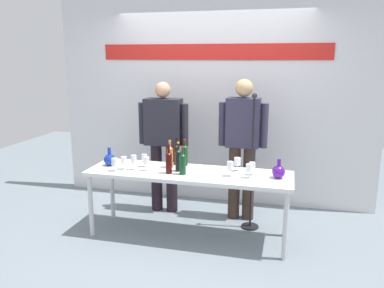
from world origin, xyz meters
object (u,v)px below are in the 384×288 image
Objects in this scene: wine_glass_left_2 at (115,162)px; microphone_stand at (251,184)px; wine_bottle_2 at (185,154)px; wine_glass_right_2 at (237,162)px; decanter_blue_left at (110,159)px; presenter_left at (164,138)px; wine_glass_right_0 at (252,166)px; wine_glass_right_1 at (249,168)px; wine_bottle_4 at (183,163)px; wine_bottle_5 at (178,159)px; wine_bottle_0 at (170,156)px; wine_glass_left_1 at (146,161)px; presenter_right at (243,141)px; display_table at (189,177)px; wine_glass_right_3 at (230,166)px; wine_bottle_3 at (177,153)px; wine_glass_left_4 at (124,161)px; wine_glass_left_0 at (134,160)px; wine_glass_left_3 at (144,158)px; decanter_blue_right at (279,171)px; wine_bottle_1 at (169,161)px.

microphone_stand is (1.40, 0.56, -0.32)m from wine_glass_left_2.
wine_bottle_2 reaches higher than wine_glass_right_2.
wine_bottle_2 is at bearing 14.71° from decanter_blue_left.
presenter_left is 1.23m from microphone_stand.
wine_glass_right_1 is at bearing -99.15° from wine_glass_right_0.
microphone_stand is at bearing 95.40° from wine_glass_right_0.
wine_bottle_4 is (0.07, -0.33, -0.01)m from wine_bottle_2.
microphone_stand reaches higher than wine_bottle_5.
wine_bottle_0 reaches higher than wine_glass_right_2.
wine_glass_left_1 is 1.05× the size of wine_glass_right_2.
wine_bottle_5 is (-0.60, -0.64, -0.09)m from presenter_right.
microphone_stand reaches higher than display_table.
wine_glass_right_0 is 0.24m from wine_glass_right_3.
wine_bottle_3 is at bearing 166.97° from wine_glass_right_0.
wine_bottle_3 is (-0.70, -0.38, -0.10)m from presenter_right.
wine_bottle_0 is 1.02× the size of wine_bottle_2.
wine_bottle_2 is 0.23m from wine_bottle_5.
microphone_stand is (0.75, 0.39, -0.35)m from wine_bottle_5.
wine_bottle_2 is at bearing -46.53° from presenter_left.
microphone_stand reaches higher than wine_glass_left_2.
wine_bottle_2 reaches higher than decanter_blue_left.
decanter_blue_left is 0.69× the size of wine_bottle_4.
wine_glass_left_4 is at bearing -106.42° from presenter_left.
presenter_left is at bearing 153.31° from wine_glass_right_0.
microphone_stand is at bearing -60.02° from presenter_right.
wine_bottle_0 is 1.88× the size of wine_glass_left_0.
wine_glass_left_3 is at bearing -164.46° from microphone_stand.
wine_glass_left_4 is (-0.70, -0.09, 0.16)m from display_table.
wine_bottle_4 is 1.92× the size of wine_glass_right_3.
wine_glass_left_2 is 1.00× the size of wine_glass_left_4.
decanter_blue_left reaches higher than decanter_blue_right.
wine_bottle_2 is at bearing 88.28° from wine_bottle_5.
decanter_blue_left is 1.43× the size of wine_glass_right_1.
wine_bottle_0 is at bearing 155.39° from display_table.
decanter_blue_left reaches higher than wine_glass_right_3.
wine_bottle_1 is at bearing -151.06° from display_table.
wine_bottle_3 is 0.37m from wine_glass_left_3.
wine_glass_right_3 is (-0.04, -0.21, 0.01)m from wine_glass_right_2.
microphone_stand is at bearing 20.86° from wine_glass_left_0.
wine_bottle_2 is 0.57m from wine_glass_left_0.
presenter_left is 0.97× the size of presenter_right.
wine_bottle_1 is 2.00× the size of wine_glass_left_1.
presenter_left is at bearing 82.08° from wine_glass_left_0.
decanter_blue_left is at bearing 128.78° from wine_glass_left_2.
wine_bottle_2 is 0.45m from wine_glass_left_3.
wine_bottle_2 is 0.34m from wine_bottle_4.
wine_glass_left_3 is 1.19m from wine_glass_right_0.
wine_glass_right_0 is at bearing -73.24° from presenter_right.
decanter_blue_right is at bearing 0.98° from display_table.
wine_glass_left_2 is at bearing -158.24° from microphone_stand.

